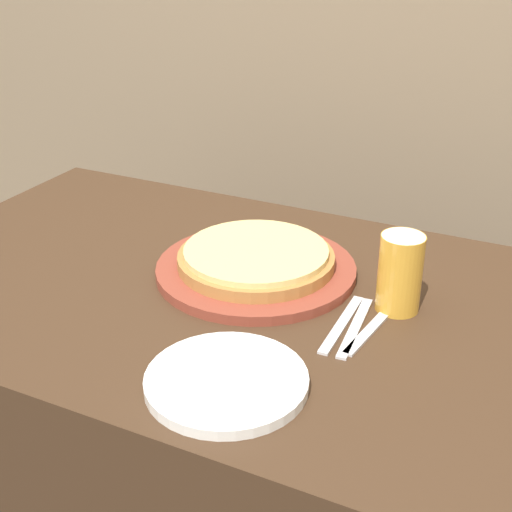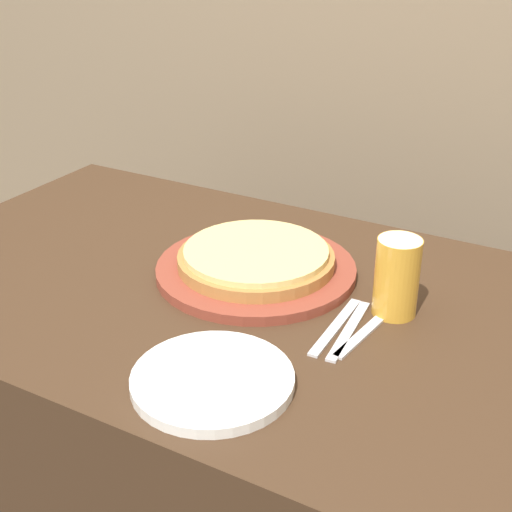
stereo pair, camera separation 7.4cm
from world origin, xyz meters
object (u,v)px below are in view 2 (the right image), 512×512
at_px(beer_glass, 397,274).
at_px(spoon, 362,334).
at_px(dinner_knife, 349,330).
at_px(dinner_plate, 213,380).
at_px(pizza_on_board, 256,263).
at_px(fork, 336,327).

xyz_separation_m(beer_glass, spoon, (-0.02, -0.10, -0.08)).
height_order(dinner_knife, spoon, same).
bearing_deg(dinner_knife, dinner_plate, -117.09).
relative_size(pizza_on_board, fork, 1.96).
xyz_separation_m(beer_glass, fork, (-0.07, -0.10, -0.08)).
relative_size(pizza_on_board, beer_glass, 2.73).
height_order(beer_glass, spoon, beer_glass).
relative_size(fork, dinner_knife, 1.00).
xyz_separation_m(beer_glass, dinner_knife, (-0.05, -0.10, -0.08)).
bearing_deg(fork, dinner_knife, 0.00).
bearing_deg(spoon, pizza_on_board, 158.21).
distance_m(pizza_on_board, dinner_plate, 0.37).
distance_m(fork, dinner_knife, 0.02).
distance_m(fork, spoon, 0.05).
distance_m(dinner_plate, spoon, 0.29).
bearing_deg(spoon, dinner_plate, -121.56).
xyz_separation_m(dinner_plate, dinner_knife, (0.12, 0.24, -0.01)).
xyz_separation_m(dinner_plate, fork, (0.10, 0.24, -0.01)).
distance_m(beer_glass, spoon, 0.13).
bearing_deg(fork, dinner_plate, -112.23).
distance_m(dinner_plate, dinner_knife, 0.27).
xyz_separation_m(pizza_on_board, dinner_plate, (0.12, -0.35, -0.01)).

